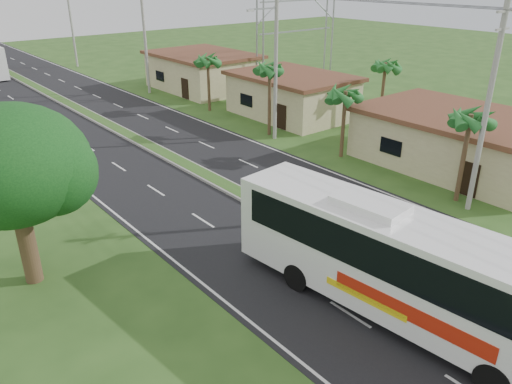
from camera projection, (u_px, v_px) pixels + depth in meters
ground at (405, 281)px, 20.94m from camera, size 180.00×180.00×0.00m
road_asphalt at (165, 155)px, 35.04m from camera, size 14.00×160.00×0.02m
median_strip at (165, 154)px, 35.00m from camera, size 1.20×160.00×0.18m
lane_edge_left at (71, 179)px, 31.17m from camera, size 0.12×160.00×0.01m
lane_edge_right at (240, 137)px, 38.92m from camera, size 0.12×160.00×0.01m
shop_near at (459, 140)px, 32.54m from camera, size 8.60×12.60×3.52m
shop_mid at (292, 95)px, 43.79m from camera, size 7.60×10.60×3.67m
shop_far at (203, 71)px, 53.64m from camera, size 8.60×11.60×3.82m
palm_verge_a at (470, 119)px, 26.32m from camera, size 2.40×2.40×5.45m
palm_verge_b at (345, 95)px, 33.06m from camera, size 2.40×2.40×5.05m
palm_verge_c at (270, 69)px, 37.33m from camera, size 2.40×2.40×5.85m
palm_verge_d at (208, 60)px, 44.20m from camera, size 2.40×2.40×5.25m
palm_behind_shop at (385, 66)px, 39.62m from camera, size 2.40×2.40×5.65m
shade_tree at (8, 170)px, 18.94m from camera, size 6.30×6.00×7.54m
utility_pole_a at (487, 107)px, 24.94m from camera, size 1.60×0.28×11.00m
utility_pole_b at (276, 56)px, 35.97m from camera, size 3.20×0.28×12.00m
utility_pole_c at (145, 37)px, 50.33m from camera, size 1.60×0.28×11.00m
utility_pole_d at (71, 24)px, 64.54m from camera, size 1.60×0.28×10.50m
billboard_lattice at (297, 23)px, 52.03m from camera, size 10.18×1.18×12.07m
coach_bus_main at (396, 260)px, 18.02m from camera, size 4.12×13.64×4.34m
motorcyclist at (334, 248)px, 21.84m from camera, size 1.93×0.69×2.31m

